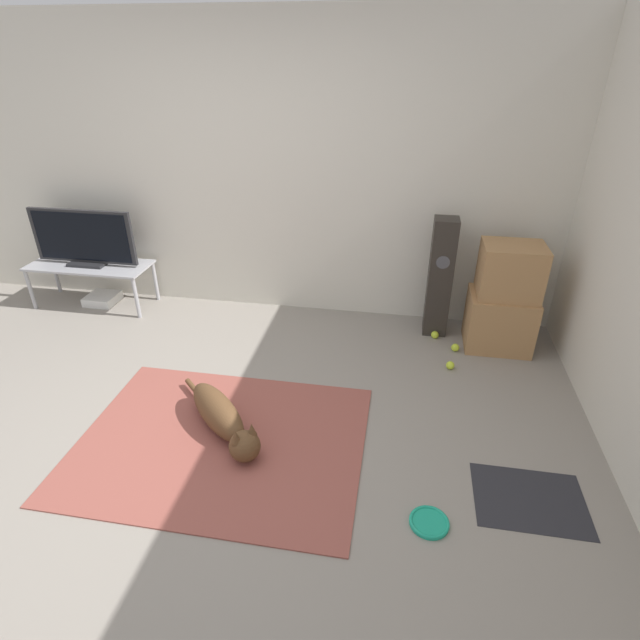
{
  "coord_description": "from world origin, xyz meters",
  "views": [
    {
      "loc": [
        1.21,
        -2.21,
        2.25
      ],
      "look_at": [
        0.65,
        1.03,
        0.45
      ],
      "focal_mm": 28.0,
      "sensor_mm": 36.0,
      "label": 1
    }
  ],
  "objects_px": {
    "frisbee": "(429,522)",
    "floor_speaker": "(440,278)",
    "dog": "(223,418)",
    "tennis_ball_near_speaker": "(455,348)",
    "tv_stand": "(90,269)",
    "tennis_ball_loose_on_carpet": "(435,335)",
    "game_console": "(103,299)",
    "tv": "(83,238)",
    "cardboard_box_upper": "(511,271)",
    "tennis_ball_by_boxes": "(450,365)",
    "cardboard_box_lower": "(499,321)"
  },
  "relations": [
    {
      "from": "frisbee",
      "to": "cardboard_box_upper",
      "type": "xyz_separation_m",
      "value": [
        0.6,
        1.98,
        0.68
      ]
    },
    {
      "from": "cardboard_box_upper",
      "to": "game_console",
      "type": "bearing_deg",
      "value": 177.5
    },
    {
      "from": "tennis_ball_by_boxes",
      "to": "game_console",
      "type": "distance_m",
      "value": 3.42
    },
    {
      "from": "tennis_ball_loose_on_carpet",
      "to": "dog",
      "type": "bearing_deg",
      "value": -133.41
    },
    {
      "from": "floor_speaker",
      "to": "game_console",
      "type": "distance_m",
      "value": 3.29
    },
    {
      "from": "cardboard_box_upper",
      "to": "tennis_ball_near_speaker",
      "type": "height_order",
      "value": "cardboard_box_upper"
    },
    {
      "from": "tennis_ball_by_boxes",
      "to": "game_console",
      "type": "xyz_separation_m",
      "value": [
        -3.37,
        0.61,
        0.01
      ]
    },
    {
      "from": "frisbee",
      "to": "tennis_ball_by_boxes",
      "type": "relative_size",
      "value": 3.26
    },
    {
      "from": "tennis_ball_by_boxes",
      "to": "tennis_ball_near_speaker",
      "type": "relative_size",
      "value": 1.0
    },
    {
      "from": "dog",
      "to": "floor_speaker",
      "type": "bearing_deg",
      "value": 49.05
    },
    {
      "from": "frisbee",
      "to": "floor_speaker",
      "type": "xyz_separation_m",
      "value": [
        0.08,
        2.12,
        0.51
      ]
    },
    {
      "from": "cardboard_box_lower",
      "to": "floor_speaker",
      "type": "xyz_separation_m",
      "value": [
        -0.51,
        0.15,
        0.28
      ]
    },
    {
      "from": "tv_stand",
      "to": "tennis_ball_near_speaker",
      "type": "bearing_deg",
      "value": -4.91
    },
    {
      "from": "frisbee",
      "to": "tv",
      "type": "bearing_deg",
      "value": 146.69
    },
    {
      "from": "tennis_ball_loose_on_carpet",
      "to": "game_console",
      "type": "bearing_deg",
      "value": 177.44
    },
    {
      "from": "frisbee",
      "to": "cardboard_box_upper",
      "type": "distance_m",
      "value": 2.17
    },
    {
      "from": "cardboard_box_lower",
      "to": "tv",
      "type": "relative_size",
      "value": 0.53
    },
    {
      "from": "dog",
      "to": "tennis_ball_loose_on_carpet",
      "type": "xyz_separation_m",
      "value": [
        1.41,
        1.49,
        -0.09
      ]
    },
    {
      "from": "dog",
      "to": "tennis_ball_loose_on_carpet",
      "type": "bearing_deg",
      "value": 46.59
    },
    {
      "from": "dog",
      "to": "floor_speaker",
      "type": "xyz_separation_m",
      "value": [
        1.4,
        1.62,
        0.39
      ]
    },
    {
      "from": "dog",
      "to": "game_console",
      "type": "relative_size",
      "value": 2.65
    },
    {
      "from": "cardboard_box_upper",
      "to": "floor_speaker",
      "type": "relative_size",
      "value": 0.46
    },
    {
      "from": "tv_stand",
      "to": "tennis_ball_by_boxes",
      "type": "height_order",
      "value": "tv_stand"
    },
    {
      "from": "game_console",
      "to": "tv",
      "type": "bearing_deg",
      "value": -135.02
    },
    {
      "from": "tv_stand",
      "to": "tv",
      "type": "height_order",
      "value": "tv"
    },
    {
      "from": "frisbee",
      "to": "tv",
      "type": "distance_m",
      "value": 3.9
    },
    {
      "from": "frisbee",
      "to": "floor_speaker",
      "type": "distance_m",
      "value": 2.18
    },
    {
      "from": "tennis_ball_near_speaker",
      "to": "tv_stand",
      "type": "bearing_deg",
      "value": 175.09
    },
    {
      "from": "tv_stand",
      "to": "tennis_ball_by_boxes",
      "type": "distance_m",
      "value": 3.47
    },
    {
      "from": "tennis_ball_near_speaker",
      "to": "tv",
      "type": "bearing_deg",
      "value": 175.04
    },
    {
      "from": "tv",
      "to": "frisbee",
      "type": "bearing_deg",
      "value": -33.31
    },
    {
      "from": "dog",
      "to": "tennis_ball_by_boxes",
      "type": "distance_m",
      "value": 1.83
    },
    {
      "from": "dog",
      "to": "floor_speaker",
      "type": "distance_m",
      "value": 2.18
    },
    {
      "from": "floor_speaker",
      "to": "tv",
      "type": "distance_m",
      "value": 3.29
    },
    {
      "from": "tv",
      "to": "game_console",
      "type": "distance_m",
      "value": 0.64
    },
    {
      "from": "tennis_ball_loose_on_carpet",
      "to": "game_console",
      "type": "xyz_separation_m",
      "value": [
        -3.26,
        0.15,
        0.01
      ]
    },
    {
      "from": "tennis_ball_near_speaker",
      "to": "game_console",
      "type": "relative_size",
      "value": 0.23
    },
    {
      "from": "floor_speaker",
      "to": "frisbee",
      "type": "bearing_deg",
      "value": -92.07
    },
    {
      "from": "cardboard_box_upper",
      "to": "tennis_ball_loose_on_carpet",
      "type": "bearing_deg",
      "value": 177.84
    },
    {
      "from": "tennis_ball_near_speaker",
      "to": "tennis_ball_by_boxes",
      "type": "bearing_deg",
      "value": -101.31
    },
    {
      "from": "tv_stand",
      "to": "floor_speaker",
      "type": "bearing_deg",
      "value": 0.28
    },
    {
      "from": "game_console",
      "to": "tennis_ball_loose_on_carpet",
      "type": "bearing_deg",
      "value": -2.56
    },
    {
      "from": "floor_speaker",
      "to": "tv_stand",
      "type": "distance_m",
      "value": 3.29
    },
    {
      "from": "cardboard_box_lower",
      "to": "floor_speaker",
      "type": "distance_m",
      "value": 0.61
    },
    {
      "from": "dog",
      "to": "tv_stand",
      "type": "relative_size",
      "value": 0.66
    },
    {
      "from": "tv_stand",
      "to": "tennis_ball_by_boxes",
      "type": "xyz_separation_m",
      "value": [
        3.4,
        -0.58,
        -0.34
      ]
    },
    {
      "from": "frisbee",
      "to": "tv_stand",
      "type": "bearing_deg",
      "value": 146.72
    },
    {
      "from": "dog",
      "to": "game_console",
      "type": "xyz_separation_m",
      "value": [
        -1.85,
        1.64,
        -0.09
      ]
    },
    {
      "from": "cardboard_box_upper",
      "to": "game_console",
      "type": "relative_size",
      "value": 1.66
    },
    {
      "from": "tennis_ball_by_boxes",
      "to": "game_console",
      "type": "bearing_deg",
      "value": 169.68
    }
  ]
}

